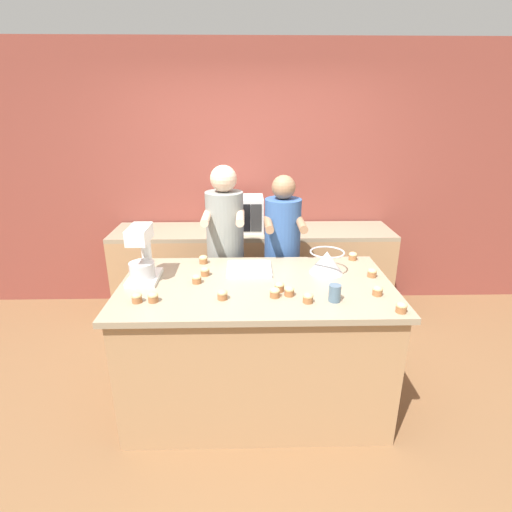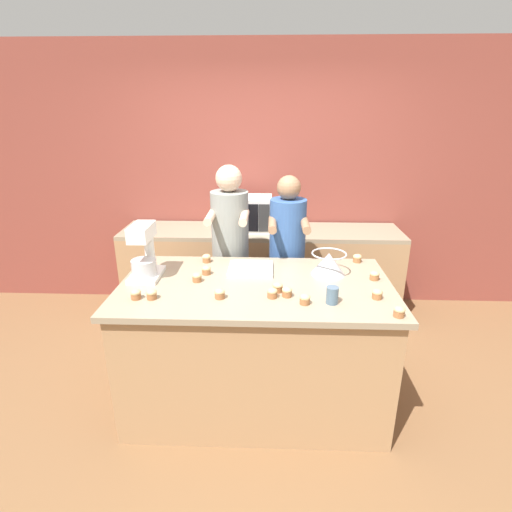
{
  "view_description": "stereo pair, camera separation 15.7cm",
  "coord_description": "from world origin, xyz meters",
  "px_view_note": "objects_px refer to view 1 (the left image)",
  "views": [
    {
      "loc": [
        -0.06,
        -2.46,
        2.06
      ],
      "look_at": [
        0.0,
        0.05,
        1.13
      ],
      "focal_mm": 28.0,
      "sensor_mm": 36.0,
      "label": 1
    },
    {
      "loc": [
        0.1,
        -2.45,
        2.06
      ],
      "look_at": [
        0.0,
        0.05,
        1.13
      ],
      "focal_mm": 28.0,
      "sensor_mm": 36.0,
      "label": 2
    }
  ],
  "objects_px": {
    "cupcake_7": "(372,272)",
    "cupcake_10": "(197,279)",
    "drinking_glass": "(335,293)",
    "cupcake_3": "(353,256)",
    "person_left": "(226,258)",
    "cupcake_2": "(137,297)",
    "microwave_oven": "(237,214)",
    "cupcake_12": "(153,297)",
    "cupcake_1": "(308,298)",
    "cupcake_4": "(205,271)",
    "cupcake_11": "(378,290)",
    "stand_mixer": "(142,257)",
    "cupcake_13": "(279,287)",
    "person_right": "(282,262)",
    "cupcake_8": "(289,291)",
    "cupcake_6": "(401,307)",
    "mixing_bowl": "(327,261)",
    "cupcake_5": "(275,292)",
    "cupcake_9": "(203,259)",
    "cupcake_0": "(222,294)",
    "baking_tray": "(249,268)"
  },
  "relations": [
    {
      "from": "cupcake_4",
      "to": "cupcake_11",
      "type": "relative_size",
      "value": 1.0
    },
    {
      "from": "cupcake_11",
      "to": "person_left",
      "type": "bearing_deg",
      "value": 138.22
    },
    {
      "from": "cupcake_0",
      "to": "person_right",
      "type": "bearing_deg",
      "value": 64.09
    },
    {
      "from": "drinking_glass",
      "to": "cupcake_3",
      "type": "height_order",
      "value": "drinking_glass"
    },
    {
      "from": "person_left",
      "to": "microwave_oven",
      "type": "height_order",
      "value": "person_left"
    },
    {
      "from": "cupcake_6",
      "to": "cupcake_8",
      "type": "height_order",
      "value": "same"
    },
    {
      "from": "stand_mixer",
      "to": "baking_tray",
      "type": "relative_size",
      "value": 1.19
    },
    {
      "from": "person_left",
      "to": "cupcake_3",
      "type": "height_order",
      "value": "person_left"
    },
    {
      "from": "person_right",
      "to": "cupcake_12",
      "type": "height_order",
      "value": "person_right"
    },
    {
      "from": "cupcake_7",
      "to": "mixing_bowl",
      "type": "bearing_deg",
      "value": 164.18
    },
    {
      "from": "cupcake_3",
      "to": "microwave_oven",
      "type": "bearing_deg",
      "value": 133.31
    },
    {
      "from": "person_right",
      "to": "mixing_bowl",
      "type": "relative_size",
      "value": 6.35
    },
    {
      "from": "person_right",
      "to": "cupcake_2",
      "type": "relative_size",
      "value": 24.27
    },
    {
      "from": "stand_mixer",
      "to": "cupcake_2",
      "type": "height_order",
      "value": "stand_mixer"
    },
    {
      "from": "cupcake_5",
      "to": "cupcake_9",
      "type": "relative_size",
      "value": 1.0
    },
    {
      "from": "cupcake_7",
      "to": "cupcake_9",
      "type": "distance_m",
      "value": 1.24
    },
    {
      "from": "stand_mixer",
      "to": "cupcake_13",
      "type": "bearing_deg",
      "value": -12.67
    },
    {
      "from": "cupcake_4",
      "to": "cupcake_10",
      "type": "bearing_deg",
      "value": -108.49
    },
    {
      "from": "person_left",
      "to": "mixing_bowl",
      "type": "height_order",
      "value": "person_left"
    },
    {
      "from": "drinking_glass",
      "to": "cupcake_4",
      "type": "bearing_deg",
      "value": 153.3
    },
    {
      "from": "stand_mixer",
      "to": "cupcake_0",
      "type": "xyz_separation_m",
      "value": [
        0.55,
        -0.31,
        -0.14
      ]
    },
    {
      "from": "cupcake_1",
      "to": "cupcake_4",
      "type": "xyz_separation_m",
      "value": [
        -0.67,
        0.43,
        0.0
      ]
    },
    {
      "from": "drinking_glass",
      "to": "person_left",
      "type": "bearing_deg",
      "value": 126.36
    },
    {
      "from": "cupcake_6",
      "to": "cupcake_5",
      "type": "bearing_deg",
      "value": 163.33
    },
    {
      "from": "cupcake_7",
      "to": "cupcake_10",
      "type": "height_order",
      "value": "same"
    },
    {
      "from": "person_right",
      "to": "cupcake_13",
      "type": "xyz_separation_m",
      "value": [
        -0.09,
        -0.82,
        0.15
      ]
    },
    {
      "from": "stand_mixer",
      "to": "cupcake_6",
      "type": "height_order",
      "value": "stand_mixer"
    },
    {
      "from": "person_left",
      "to": "cupcake_7",
      "type": "distance_m",
      "value": 1.22
    },
    {
      "from": "drinking_glass",
      "to": "cupcake_4",
      "type": "height_order",
      "value": "drinking_glass"
    },
    {
      "from": "person_right",
      "to": "cupcake_2",
      "type": "bearing_deg",
      "value": -135.32
    },
    {
      "from": "cupcake_10",
      "to": "cupcake_11",
      "type": "height_order",
      "value": "same"
    },
    {
      "from": "microwave_oven",
      "to": "cupcake_12",
      "type": "distance_m",
      "value": 1.73
    },
    {
      "from": "cupcake_9",
      "to": "cupcake_12",
      "type": "relative_size",
      "value": 1.0
    },
    {
      "from": "cupcake_6",
      "to": "cupcake_9",
      "type": "bearing_deg",
      "value": 146.52
    },
    {
      "from": "drinking_glass",
      "to": "cupcake_6",
      "type": "xyz_separation_m",
      "value": [
        0.36,
        -0.15,
        -0.02
      ]
    },
    {
      "from": "microwave_oven",
      "to": "cupcake_8",
      "type": "relative_size",
      "value": 7.94
    },
    {
      "from": "person_left",
      "to": "cupcake_1",
      "type": "xyz_separation_m",
      "value": [
        0.55,
        -0.99,
        0.11
      ]
    },
    {
      "from": "cupcake_0",
      "to": "cupcake_7",
      "type": "height_order",
      "value": "same"
    },
    {
      "from": "cupcake_2",
      "to": "cupcake_7",
      "type": "xyz_separation_m",
      "value": [
        1.55,
        0.35,
        0.0
      ]
    },
    {
      "from": "stand_mixer",
      "to": "cupcake_5",
      "type": "xyz_separation_m",
      "value": [
        0.88,
        -0.29,
        -0.14
      ]
    },
    {
      "from": "person_right",
      "to": "mixing_bowl",
      "type": "height_order",
      "value": "person_right"
    },
    {
      "from": "microwave_oven",
      "to": "cupcake_6",
      "type": "bearing_deg",
      "value": -61.69
    },
    {
      "from": "microwave_oven",
      "to": "cupcake_5",
      "type": "relative_size",
      "value": 7.94
    },
    {
      "from": "person_left",
      "to": "cupcake_5",
      "type": "height_order",
      "value": "person_left"
    },
    {
      "from": "microwave_oven",
      "to": "cupcake_11",
      "type": "height_order",
      "value": "microwave_oven"
    },
    {
      "from": "cupcake_2",
      "to": "drinking_glass",
      "type": "bearing_deg",
      "value": -0.55
    },
    {
      "from": "person_left",
      "to": "mixing_bowl",
      "type": "distance_m",
      "value": 0.92
    },
    {
      "from": "person_left",
      "to": "mixing_bowl",
      "type": "bearing_deg",
      "value": -34.61
    },
    {
      "from": "person_right",
      "to": "cupcake_12",
      "type": "relative_size",
      "value": 24.27
    },
    {
      "from": "person_right",
      "to": "cupcake_13",
      "type": "height_order",
      "value": "person_right"
    }
  ]
}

